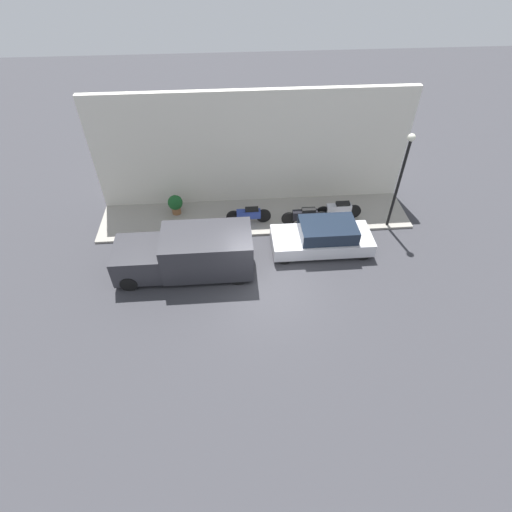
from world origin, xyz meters
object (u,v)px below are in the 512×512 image
(delivery_van, at_px, (187,253))
(potted_plant, at_px, (175,204))
(scooter_silver, at_px, (339,210))
(motorcycle_blue, at_px, (249,215))
(streetlamp, at_px, (402,171))
(parked_car, at_px, (323,237))
(motorcycle_black, at_px, (305,215))

(delivery_van, bearing_deg, potted_plant, 11.00)
(delivery_van, distance_m, scooter_silver, 7.29)
(delivery_van, relative_size, potted_plant, 5.68)
(motorcycle_blue, relative_size, streetlamp, 0.46)
(motorcycle_blue, xyz_separation_m, streetlamp, (-0.64, -6.25, 2.34))
(scooter_silver, xyz_separation_m, motorcycle_blue, (-0.00, 4.11, -0.04))
(delivery_van, bearing_deg, scooter_silver, -67.27)
(scooter_silver, bearing_deg, potted_plant, 82.55)
(parked_car, distance_m, streetlamp, 4.16)
(scooter_silver, distance_m, motorcycle_blue, 4.11)
(scooter_silver, distance_m, streetlamp, 3.21)
(parked_car, bearing_deg, scooter_silver, -30.14)
(scooter_silver, height_order, motorcycle_blue, scooter_silver)
(streetlamp, height_order, potted_plant, streetlamp)
(motorcycle_blue, bearing_deg, potted_plant, 73.72)
(streetlamp, bearing_deg, motorcycle_blue, 84.14)
(motorcycle_black, distance_m, potted_plant, 5.98)
(motorcycle_black, xyz_separation_m, streetlamp, (-0.37, -3.74, 2.33))
(motorcycle_blue, height_order, streetlamp, streetlamp)
(scooter_silver, height_order, motorcycle_black, scooter_silver)
(parked_car, height_order, potted_plant, parked_car)
(parked_car, height_order, motorcycle_blue, parked_car)
(potted_plant, bearing_deg, motorcycle_blue, -106.28)
(scooter_silver, bearing_deg, motorcycle_blue, 90.01)
(motorcycle_black, bearing_deg, streetlamp, -95.70)
(parked_car, relative_size, delivery_van, 0.78)
(parked_car, xyz_separation_m, streetlamp, (1.28, -3.26, 2.25))
(scooter_silver, relative_size, motorcycle_black, 1.01)
(potted_plant, bearing_deg, motorcycle_black, -102.00)
(parked_car, bearing_deg, motorcycle_black, 16.28)
(parked_car, distance_m, scooter_silver, 2.23)
(motorcycle_blue, distance_m, potted_plant, 3.48)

